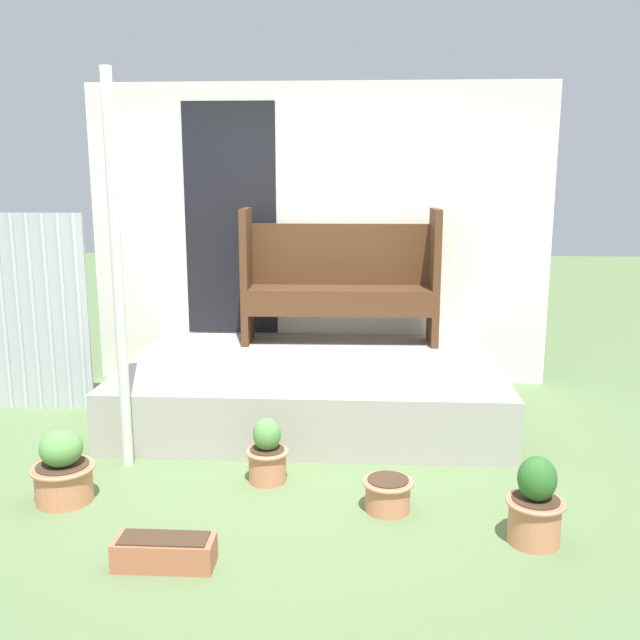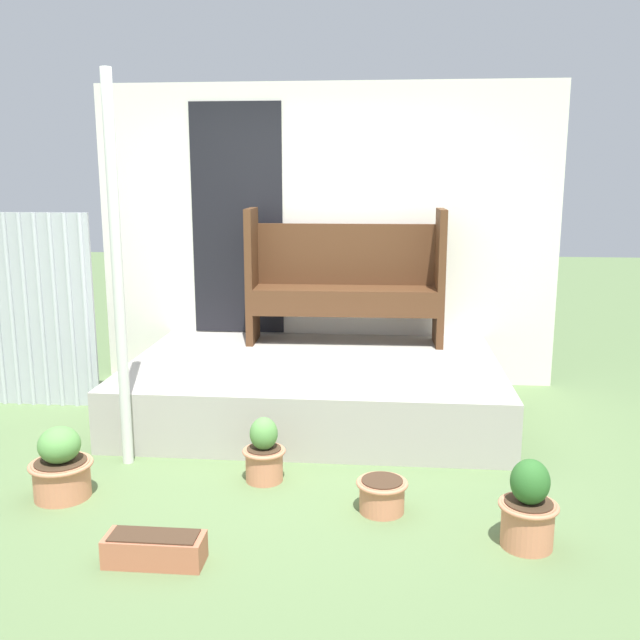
% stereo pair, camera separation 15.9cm
% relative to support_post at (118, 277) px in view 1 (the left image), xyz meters
% --- Properties ---
extents(ground_plane, '(24.00, 24.00, 0.00)m').
position_rel_support_post_xyz_m(ground_plane, '(1.02, 0.09, -1.23)').
color(ground_plane, '#5B7547').
extents(porch_slab, '(2.80, 1.89, 0.43)m').
position_rel_support_post_xyz_m(porch_slab, '(1.11, 1.04, -1.01)').
color(porch_slab, '#A8A399').
rests_on(porch_slab, ground_plane).
extents(house_wall, '(4.00, 0.08, 2.60)m').
position_rel_support_post_xyz_m(house_wall, '(1.08, 2.01, 0.08)').
color(house_wall, white).
rests_on(house_wall, ground_plane).
extents(support_post, '(0.07, 0.07, 2.45)m').
position_rel_support_post_xyz_m(support_post, '(0.00, 0.00, 0.00)').
color(support_post, silver).
rests_on(support_post, ground_plane).
extents(bench, '(1.63, 0.44, 1.13)m').
position_rel_support_post_xyz_m(bench, '(1.31, 1.70, -0.22)').
color(bench, '#4C2D19').
rests_on(bench, porch_slab).
extents(flower_pot_left, '(0.36, 0.36, 0.43)m').
position_rel_support_post_xyz_m(flower_pot_left, '(-0.20, -0.53, -1.04)').
color(flower_pot_left, tan).
rests_on(flower_pot_left, ground_plane).
extents(flower_pot_middle, '(0.26, 0.26, 0.40)m').
position_rel_support_post_xyz_m(flower_pot_middle, '(0.93, -0.19, -1.05)').
color(flower_pot_middle, tan).
rests_on(flower_pot_middle, ground_plane).
extents(flower_pot_right, '(0.29, 0.29, 0.19)m').
position_rel_support_post_xyz_m(flower_pot_right, '(1.65, -0.54, -1.12)').
color(flower_pot_right, tan).
rests_on(flower_pot_right, ground_plane).
extents(flower_pot_far_right, '(0.30, 0.30, 0.46)m').
position_rel_support_post_xyz_m(flower_pot_far_right, '(2.38, -0.85, -1.02)').
color(flower_pot_far_right, tan).
rests_on(flower_pot_far_right, ground_plane).
extents(planter_box_rect, '(0.48, 0.18, 0.15)m').
position_rel_support_post_xyz_m(planter_box_rect, '(0.56, -1.18, -1.15)').
color(planter_box_rect, '#B76647').
rests_on(planter_box_rect, ground_plane).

